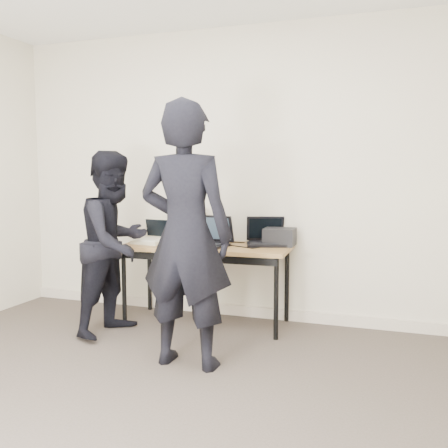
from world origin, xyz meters
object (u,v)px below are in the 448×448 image
at_px(leather_satchel, 197,228).
at_px(person_observer, 115,243).
at_px(person_typist, 186,235).
at_px(desk, 206,252).
at_px(laptop_beige, 152,238).
at_px(laptop_center, 210,239).
at_px(laptop_right, 266,238).
at_px(equipment_box, 280,237).

relative_size(leather_satchel, person_observer, 0.24).
height_order(person_typist, person_observer, person_typist).
distance_m(desk, person_observer, 0.81).
distance_m(leather_satchel, person_observer, 0.85).
xyz_separation_m(laptop_beige, person_observer, (-0.12, -0.44, 0.01)).
distance_m(desk, laptop_beige, 0.53).
distance_m(laptop_beige, laptop_center, 0.57).
distance_m(laptop_beige, laptop_right, 1.05).
relative_size(desk, laptop_right, 3.61).
bearing_deg(desk, laptop_beige, -178.06).
height_order(laptop_right, leather_satchel, leather_satchel).
bearing_deg(desk, person_observer, -145.45).
bearing_deg(laptop_beige, equipment_box, 18.66).
relative_size(laptop_beige, leather_satchel, 0.83).
distance_m(laptop_center, person_typist, 0.96).
bearing_deg(desk, laptop_right, 18.80).
xyz_separation_m(laptop_beige, laptop_center, (0.57, 0.02, 0.01)).
bearing_deg(laptop_beige, person_observer, -97.89).
distance_m(laptop_beige, person_typist, 1.19).
bearing_deg(laptop_center, equipment_box, 30.31).
bearing_deg(laptop_beige, person_typist, -43.97).
xyz_separation_m(desk, person_typist, (0.21, -0.96, 0.27)).
xyz_separation_m(equipment_box, person_observer, (-1.27, -0.67, -0.02)).
relative_size(laptop_beige, laptop_center, 0.79).
relative_size(laptop_center, equipment_box, 1.47).
distance_m(desk, laptop_right, 0.55).
distance_m(laptop_right, person_typist, 1.20).
xyz_separation_m(laptop_right, equipment_box, (0.13, -0.00, 0.02)).
xyz_separation_m(laptop_center, equipment_box, (0.58, 0.21, 0.02)).
xyz_separation_m(laptop_center, person_observer, (-0.69, -0.46, -0.01)).
bearing_deg(equipment_box, laptop_beige, -168.68).
xyz_separation_m(laptop_beige, person_typist, (0.74, -0.92, 0.17)).
relative_size(laptop_beige, person_observer, 0.20).
height_order(leather_satchel, person_typist, person_typist).
height_order(laptop_center, leather_satchel, laptop_center).
distance_m(laptop_right, equipment_box, 0.13).
xyz_separation_m(leather_satchel, equipment_box, (0.81, -0.04, -0.05)).
height_order(desk, equipment_box, equipment_box).
bearing_deg(laptop_right, leather_satchel, 159.86).
height_order(laptop_center, laptop_right, laptop_center).
bearing_deg(person_typist, desk, -76.90).
bearing_deg(person_typist, person_observer, -28.66).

